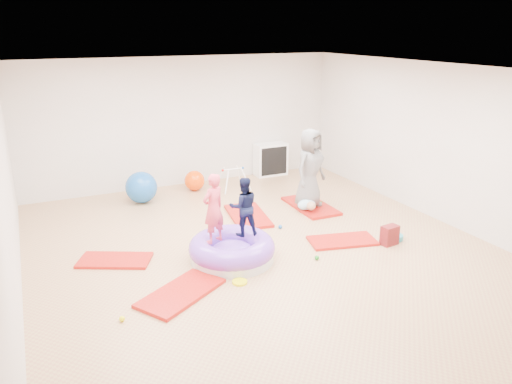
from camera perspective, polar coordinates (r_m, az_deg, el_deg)
name	(u,v)px	position (r m, az deg, el deg)	size (l,w,h in m)	color
room	(265,166)	(7.47, 0.98, 2.99)	(7.01, 8.01, 2.81)	tan
gym_mat_front_left	(181,293)	(6.82, -8.57, -11.34)	(1.20, 0.60, 0.05)	red
gym_mat_mid_left	(115,260)	(7.91, -15.84, -7.51)	(1.06, 0.53, 0.04)	red
gym_mat_center_back	(248,216)	(9.32, -0.93, -2.72)	(1.28, 0.64, 0.05)	red
gym_mat_right	(342,241)	(8.39, 9.83, -5.51)	(1.09, 0.54, 0.05)	red
gym_mat_rear_right	(310,206)	(9.88, 6.24, -1.59)	(1.31, 0.65, 0.05)	red
inflatable_cushion	(232,250)	(7.61, -2.77, -6.66)	(1.31, 1.31, 0.41)	silver
child_pink	(213,205)	(7.29, -4.90, -1.52)	(0.39, 0.25, 1.06)	#DB4155
child_navy	(244,204)	(7.54, -1.43, -1.33)	(0.45, 0.35, 0.92)	black
adult_caregiver	(310,168)	(9.55, 6.18, 2.72)	(0.75, 0.49, 1.53)	slate
infant	(308,205)	(9.53, 5.91, -1.46)	(0.37, 0.37, 0.22)	#A0D5E8
ball_pit_balls	(259,237)	(8.36, 0.31, -5.22)	(4.48, 2.65, 0.07)	#197B1C
exercise_ball_blue	(141,187)	(10.26, -12.97, 0.52)	(0.63, 0.63, 0.63)	#1555A9
exercise_ball_orange	(195,181)	(10.86, -7.04, 1.30)	(0.43, 0.43, 0.43)	#FF4402
infant_play_gym	(233,176)	(10.79, -2.65, 1.89)	(0.63, 0.60, 0.48)	white
cube_shelf	(271,159)	(11.88, 1.69, 3.75)	(0.77, 0.38, 0.77)	white
balance_disc	(393,237)	(8.69, 15.37, -4.95)	(0.33, 0.33, 0.07)	teal
backpack	(390,235)	(8.41, 15.02, -4.80)	(0.28, 0.17, 0.32)	red
yellow_toy	(240,282)	(7.03, -1.88, -10.25)	(0.21, 0.21, 0.03)	#F4F104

